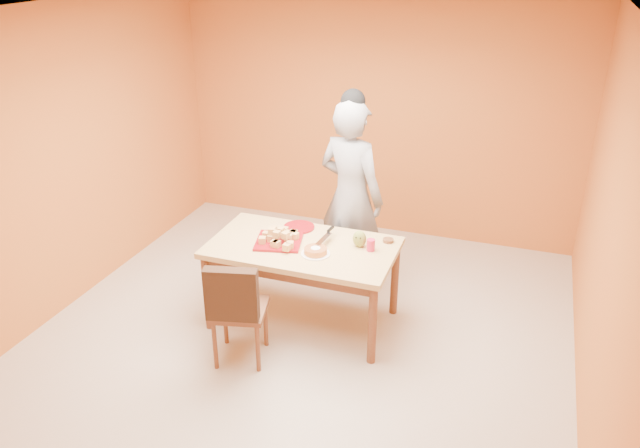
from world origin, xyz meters
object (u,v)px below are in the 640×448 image
(sponge_cake, at_px, (316,251))
(magenta_glass, at_px, (371,245))
(dining_table, at_px, (303,255))
(egg_ornament, at_px, (360,239))
(red_dinner_plate, at_px, (299,227))
(pastry_platter, at_px, (279,241))
(dining_chair, at_px, (238,308))
(checker_tin, at_px, (388,240))
(person, at_px, (351,197))

(sponge_cake, xyz_separation_m, magenta_glass, (0.41, 0.22, 0.02))
(dining_table, relative_size, egg_ornament, 10.84)
(red_dinner_plate, height_order, egg_ornament, egg_ornament)
(dining_table, xyz_separation_m, pastry_platter, (-0.21, -0.02, 0.11))
(dining_table, relative_size, red_dinner_plate, 5.68)
(dining_chair, xyz_separation_m, checker_tin, (0.97, 1.00, 0.29))
(dining_table, bearing_deg, checker_tin, 24.14)
(dining_table, xyz_separation_m, red_dinner_plate, (-0.15, 0.31, 0.10))
(pastry_platter, height_order, sponge_cake, sponge_cake)
(egg_ornament, bearing_deg, dining_table, -144.59)
(person, height_order, egg_ornament, person)
(magenta_glass, relative_size, checker_tin, 1.08)
(person, height_order, pastry_platter, person)
(person, xyz_separation_m, magenta_glass, (0.38, -0.66, -0.13))
(egg_ornament, distance_m, checker_tin, 0.28)
(dining_table, relative_size, sponge_cake, 8.29)
(dining_chair, relative_size, red_dinner_plate, 3.32)
(sponge_cake, bearing_deg, pastry_platter, 164.61)
(dining_chair, height_order, sponge_cake, dining_chair)
(egg_ornament, height_order, magenta_glass, egg_ornament)
(egg_ornament, height_order, checker_tin, egg_ornament)
(red_dinner_plate, distance_m, sponge_cake, 0.54)
(egg_ornament, bearing_deg, person, 132.50)
(sponge_cake, xyz_separation_m, egg_ornament, (0.30, 0.26, 0.04))
(egg_ornament, relative_size, checker_tin, 1.57)
(red_dinner_plate, bearing_deg, checker_tin, -0.53)
(dining_chair, distance_m, sponge_cake, 0.79)
(dining_table, relative_size, dining_chair, 1.71)
(checker_tin, bearing_deg, magenta_glass, -116.20)
(dining_table, distance_m, magenta_glass, 0.60)
(dining_chair, height_order, pastry_platter, dining_chair)
(person, xyz_separation_m, sponge_cake, (-0.04, -0.88, -0.15))
(egg_ornament, bearing_deg, checker_tin, 57.89)
(sponge_cake, bearing_deg, egg_ornament, 40.30)
(person, relative_size, magenta_glass, 18.52)
(red_dinner_plate, relative_size, checker_tin, 3.00)
(person, height_order, checker_tin, person)
(dining_table, height_order, checker_tin, checker_tin)
(dining_chair, height_order, checker_tin, dining_chair)
(magenta_glass, height_order, checker_tin, magenta_glass)
(person, xyz_separation_m, checker_tin, (0.48, -0.45, -0.17))
(dining_table, distance_m, egg_ornament, 0.52)
(egg_ornament, bearing_deg, red_dinner_plate, -176.63)
(dining_chair, xyz_separation_m, red_dinner_plate, (0.14, 1.01, 0.28))
(red_dinner_plate, distance_m, magenta_glass, 0.76)
(dining_table, height_order, red_dinner_plate, red_dinner_plate)
(dining_chair, xyz_separation_m, pastry_platter, (0.08, 0.67, 0.29))
(dining_table, xyz_separation_m, magenta_glass, (0.58, 0.10, 0.15))
(dining_table, distance_m, red_dinner_plate, 0.36)
(dining_table, height_order, person, person)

